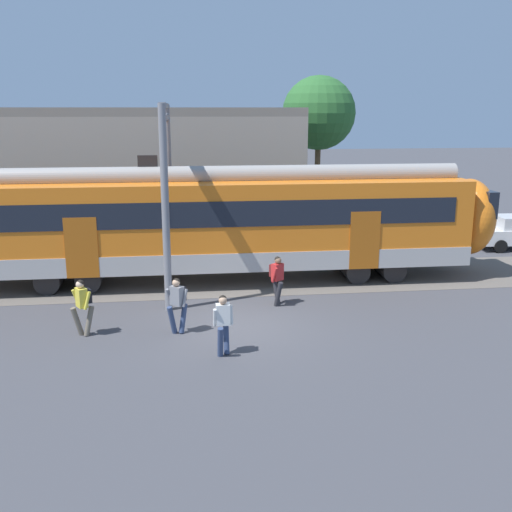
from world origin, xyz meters
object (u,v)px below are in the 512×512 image
pedestrian_grey (178,301)px  pedestrian_white (223,320)px  pedestrian_yellow (83,302)px  pedestrian_red (277,276)px

pedestrian_grey → pedestrian_white: same height
pedestrian_yellow → pedestrian_grey: same height
pedestrian_yellow → pedestrian_red: bearing=19.1°
pedestrian_yellow → pedestrian_white: bearing=-26.2°
pedestrian_white → pedestrian_red: 4.45m
pedestrian_red → pedestrian_grey: bearing=-145.8°
pedestrian_yellow → pedestrian_red: (5.91, 2.05, 0.00)m
pedestrian_yellow → pedestrian_red: same height
pedestrian_yellow → pedestrian_red: size_ratio=1.00×
pedestrian_grey → pedestrian_white: (1.19, -1.75, 0.00)m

